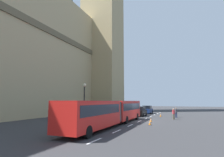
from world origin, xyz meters
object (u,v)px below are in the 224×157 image
(traffic_cone_east, at_px, (161,115))
(pedestrian_by_kerb, at_px, (176,112))
(traffic_cone_west, at_px, (150,123))
(street_lamp, at_px, (84,100))
(traffic_cone_middle, at_px, (151,120))
(articulated_bus, at_px, (111,111))
(sedan_lead, at_px, (140,111))
(sedan_trailing, at_px, (147,110))
(pedestrian_near_cones, at_px, (174,114))

(traffic_cone_east, distance_m, pedestrian_by_kerb, 2.99)
(traffic_cone_west, relative_size, street_lamp, 0.11)
(traffic_cone_west, xyz_separation_m, traffic_cone_middle, (3.03, 0.40, 0.00))
(articulated_bus, height_order, sedan_lead, articulated_bus)
(sedan_lead, relative_size, pedestrian_by_kerb, 2.60)
(sedan_lead, relative_size, sedan_trailing, 1.00)
(traffic_cone_middle, distance_m, street_lamp, 9.50)
(articulated_bus, height_order, sedan_trailing, articulated_bus)
(traffic_cone_east, bearing_deg, pedestrian_by_kerb, -109.31)
(traffic_cone_west, distance_m, traffic_cone_east, 12.56)
(sedan_lead, xyz_separation_m, sedan_trailing, (6.69, -0.09, 0.00))
(sedan_lead, relative_size, traffic_cone_west, 7.59)
(articulated_bus, height_order, traffic_cone_middle, articulated_bus)
(pedestrian_near_cones, bearing_deg, sedan_lead, 54.23)
(sedan_trailing, bearing_deg, pedestrian_by_kerb, -139.95)
(sedan_trailing, bearing_deg, traffic_cone_east, -151.05)
(street_lamp, relative_size, pedestrian_near_cones, 3.12)
(traffic_cone_west, distance_m, pedestrian_by_kerb, 11.87)
(traffic_cone_west, bearing_deg, traffic_cone_middle, 7.53)
(traffic_cone_west, bearing_deg, street_lamp, 95.68)
(traffic_cone_east, bearing_deg, pedestrian_near_cones, -150.50)
(traffic_cone_east, bearing_deg, sedan_lead, 88.82)
(traffic_cone_middle, xyz_separation_m, pedestrian_near_cones, (4.99, -2.68, 0.63))
(articulated_bus, distance_m, sedan_trailing, 21.52)
(sedan_lead, relative_size, traffic_cone_middle, 7.59)
(sedan_lead, distance_m, traffic_cone_middle, 10.32)
(traffic_cone_west, bearing_deg, traffic_cone_east, 1.28)
(sedan_trailing, height_order, pedestrian_near_cones, sedan_trailing)
(sedan_trailing, distance_m, pedestrian_by_kerb, 10.11)
(traffic_cone_west, relative_size, pedestrian_by_kerb, 0.34)
(articulated_bus, height_order, pedestrian_by_kerb, articulated_bus)
(traffic_cone_middle, height_order, pedestrian_near_cones, pedestrian_near_cones)
(pedestrian_by_kerb, bearing_deg, sedan_lead, 80.99)
(traffic_cone_east, relative_size, pedestrian_near_cones, 0.34)
(traffic_cone_east, bearing_deg, street_lamp, 148.13)
(traffic_cone_west, relative_size, traffic_cone_east, 1.00)
(sedan_lead, bearing_deg, traffic_cone_east, -91.18)
(articulated_bus, xyz_separation_m, pedestrian_by_kerb, (13.77, -6.59, -0.83))
(traffic_cone_east, xyz_separation_m, pedestrian_by_kerb, (-0.97, -2.76, 0.63))
(traffic_cone_east, distance_m, pedestrian_near_cones, 5.25)
(sedan_trailing, bearing_deg, sedan_lead, 179.23)
(traffic_cone_west, xyz_separation_m, traffic_cone_east, (12.55, 0.28, 0.00))
(articulated_bus, xyz_separation_m, sedan_lead, (14.81, 0.01, -0.83))
(sedan_trailing, relative_size, traffic_cone_east, 7.59)
(articulated_bus, relative_size, traffic_cone_middle, 32.27)
(street_lamp, bearing_deg, pedestrian_near_cones, -50.85)
(street_lamp, height_order, pedestrian_near_cones, street_lamp)
(traffic_cone_west, bearing_deg, sedan_lead, 18.05)
(traffic_cone_middle, bearing_deg, pedestrian_near_cones, -28.26)
(sedan_trailing, bearing_deg, pedestrian_near_cones, -150.83)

